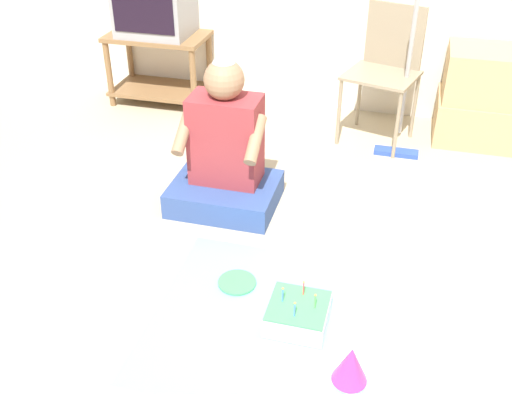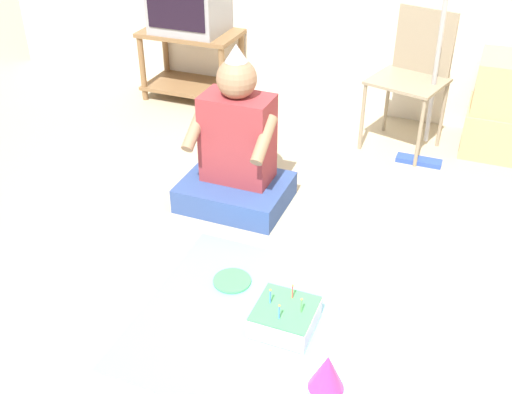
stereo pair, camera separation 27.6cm
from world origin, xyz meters
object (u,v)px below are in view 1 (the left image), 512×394
at_px(person_seated, 225,155).
at_px(party_hat_blue, 351,364).
at_px(dust_mop, 403,106).
at_px(folding_chair, 386,63).
at_px(cardboard_box_stack, 484,98).
at_px(birthday_cake, 298,314).
at_px(paper_plate, 237,282).

xyz_separation_m(person_seated, party_hat_blue, (0.84, -1.09, -0.21)).
height_order(dust_mop, person_seated, dust_mop).
height_order(folding_chair, cardboard_box_stack, folding_chair).
relative_size(dust_mop, birthday_cake, 4.36).
bearing_deg(cardboard_box_stack, dust_mop, -149.23).
relative_size(party_hat_blue, paper_plate, 0.92).
bearing_deg(party_hat_blue, person_seated, 127.48).
xyz_separation_m(dust_mop, person_seated, (-0.88, -0.90, -0.01)).
distance_m(folding_chair, birthday_cake, 1.98).
bearing_deg(party_hat_blue, birthday_cake, 135.34).
height_order(party_hat_blue, paper_plate, party_hat_blue).
height_order(person_seated, party_hat_blue, person_seated).
distance_m(birthday_cake, paper_plate, 0.37).
distance_m(folding_chair, person_seated, 1.33).
height_order(person_seated, birthday_cake, person_seated).
xyz_separation_m(cardboard_box_stack, birthday_cake, (-0.81, -2.04, -0.24)).
relative_size(dust_mop, paper_plate, 6.17).
relative_size(cardboard_box_stack, party_hat_blue, 3.76).
relative_size(birthday_cake, party_hat_blue, 1.54).
relative_size(cardboard_box_stack, birthday_cake, 2.44).
bearing_deg(party_hat_blue, paper_plate, 143.34).
distance_m(folding_chair, party_hat_blue, 2.21).
bearing_deg(paper_plate, party_hat_blue, -36.66).
bearing_deg(person_seated, birthday_cake, -55.27).
height_order(dust_mop, birthday_cake, dust_mop).
bearing_deg(person_seated, paper_plate, -68.60).
distance_m(cardboard_box_stack, person_seated, 1.84).
height_order(folding_chair, party_hat_blue, folding_chair).
bearing_deg(folding_chair, birthday_cake, -94.90).
distance_m(dust_mop, party_hat_blue, 2.01).
distance_m(cardboard_box_stack, dust_mop, 0.59).
relative_size(cardboard_box_stack, person_seated, 0.68).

